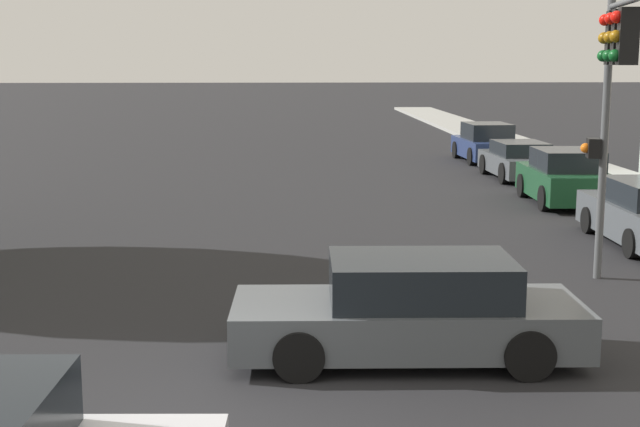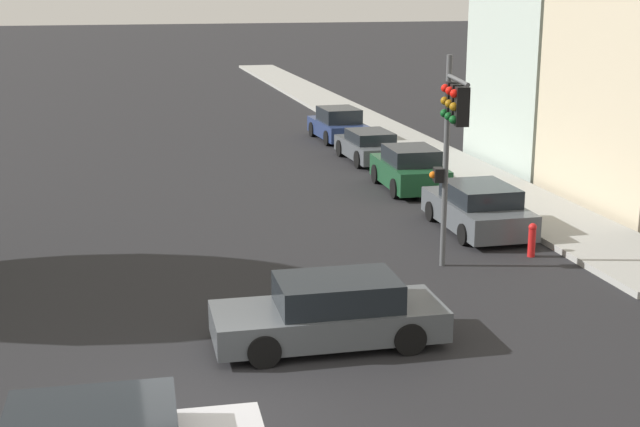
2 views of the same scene
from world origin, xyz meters
TOP-DOWN VIEW (x-y plane):
  - ground_plane at (0.00, 0.00)m, footprint 300.00×300.00m
  - sidewalk_strip at (11.59, 33.27)m, footprint 2.94×60.00m
  - rowhouse_backdrop at (16.91, 15.14)m, footprint 8.27×13.35m
  - traffic_signal at (6.50, 6.00)m, footprint 0.65×2.33m
  - crossing_car_1 at (2.61, 2.46)m, footprint 4.69×2.01m
  - parked_car_0 at (8.91, 9.63)m, footprint 2.10×4.31m
  - parked_car_1 at (8.76, 15.22)m, footprint 2.04×3.99m
  - parked_car_2 at (8.88, 20.51)m, footprint 1.94×4.14m
  - parked_car_3 at (8.95, 25.68)m, footprint 2.06×4.17m
  - fire_hydrant at (9.27, 6.91)m, footprint 0.22×0.22m

SIDE VIEW (x-z plane):
  - ground_plane at x=0.00m, z-range 0.00..0.00m
  - sidewalk_strip at x=11.59m, z-range 0.00..0.17m
  - fire_hydrant at x=9.27m, z-range 0.03..0.95m
  - parked_car_2 at x=8.88m, z-range -0.02..1.25m
  - crossing_car_1 at x=2.61m, z-range -0.04..1.34m
  - parked_car_0 at x=8.91m, z-range -0.04..1.38m
  - parked_car_3 at x=8.95m, z-range -0.05..1.47m
  - parked_car_1 at x=8.76m, z-range -0.04..1.49m
  - traffic_signal at x=6.50m, z-range 1.16..6.54m
  - rowhouse_backdrop at x=16.91m, z-range -0.18..11.27m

